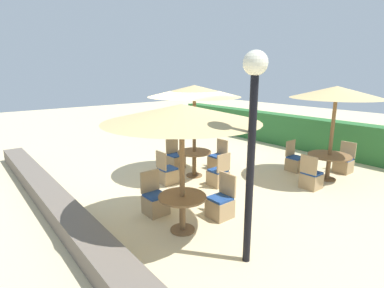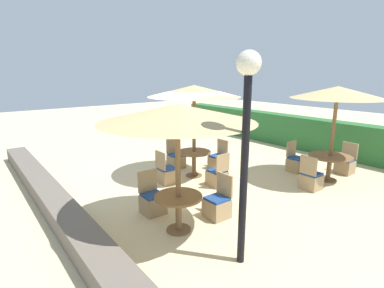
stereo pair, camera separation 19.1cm
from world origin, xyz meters
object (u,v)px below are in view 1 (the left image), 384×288
(patio_chair_back_right_south, at_px, (311,179))
(patio_chair_front_right_north, at_px, (220,205))
(parasol_back_right, at_px, (337,93))
(patio_chair_center_south, at_px, (167,174))
(parasol_front_right, at_px, (182,114))
(parasol_center, at_px, (194,91))
(patio_chair_back_right_west, at_px, (295,162))
(patio_chair_front_right_west, at_px, (155,202))
(patio_chair_back_right_north, at_px, (343,164))
(patio_chair_center_west, at_px, (176,160))
(lamp_post, at_px, (253,119))
(patio_chair_center_east, at_px, (218,176))
(round_table_back_right, at_px, (329,160))
(round_table_front_right, at_px, (182,205))
(round_table_center, at_px, (194,157))
(patio_chair_center_north, at_px, (218,161))

(patio_chair_back_right_south, bearing_deg, patio_chair_front_right_north, -96.64)
(parasol_back_right, height_order, patio_chair_center_south, parasol_back_right)
(parasol_front_right, relative_size, parasol_back_right, 1.08)
(parasol_center, bearing_deg, patio_chair_back_right_west, 60.06)
(patio_chair_front_right_west, height_order, patio_chair_center_south, same)
(parasol_back_right, distance_m, patio_chair_back_right_north, 2.43)
(patio_chair_center_west, bearing_deg, parasol_front_right, 55.90)
(parasol_front_right, xyz_separation_m, patio_chair_back_right_north, (0.34, 5.97, -2.03))
(patio_chair_front_right_north, bearing_deg, parasol_front_right, 86.73)
(patio_chair_front_right_west, relative_size, parasol_back_right, 0.35)
(lamp_post, xyz_separation_m, patio_chair_front_right_west, (-2.38, -0.25, -2.09))
(patio_chair_back_right_west, xyz_separation_m, patio_chair_center_south, (-1.60, -3.73, 0.00))
(patio_chair_back_right_north, bearing_deg, patio_chair_center_west, 45.81)
(patio_chair_back_right_west, distance_m, patio_chair_center_east, 2.81)
(patio_chair_front_right_north, bearing_deg, patio_chair_back_right_west, -79.25)
(patio_chair_back_right_south, xyz_separation_m, patio_chair_back_right_north, (-0.06, 1.99, 0.00))
(round_table_back_right, xyz_separation_m, patio_chair_center_west, (-3.65, -2.74, -0.33))
(lamp_post, height_order, patio_chair_center_south, lamp_post)
(patio_chair_back_right_west, bearing_deg, parasol_center, -29.94)
(patio_chair_back_right_south, bearing_deg, parasol_front_right, -95.82)
(patio_chair_back_right_west, bearing_deg, patio_chair_center_south, -23.24)
(patio_chair_front_right_west, relative_size, patio_chair_center_west, 1.00)
(round_table_front_right, height_order, patio_chair_back_right_west, patio_chair_back_right_west)
(patio_chair_center_west, bearing_deg, lamp_post, 67.03)
(parasol_front_right, distance_m, round_table_center, 3.61)
(patio_chair_back_right_north, bearing_deg, patio_chair_front_right_north, 86.72)
(patio_chair_back_right_south, xyz_separation_m, patio_chair_back_right_west, (-1.11, 0.98, 0.00))
(patio_chair_back_right_west, relative_size, patio_chair_center_west, 1.00)
(lamp_post, distance_m, patio_chair_back_right_south, 4.41)
(patio_chair_center_east, bearing_deg, round_table_center, 91.00)
(patio_chair_center_west, bearing_deg, patio_chair_front_right_north, 69.43)
(patio_chair_front_right_north, xyz_separation_m, patio_chair_back_right_west, (-0.76, 3.98, 0.00))
(parasol_front_right, relative_size, patio_chair_center_north, 3.07)
(lamp_post, bearing_deg, patio_chair_front_right_north, 151.51)
(patio_chair_center_north, bearing_deg, round_table_back_right, -146.90)
(parasol_front_right, distance_m, patio_chair_center_west, 4.46)
(parasol_front_right, xyz_separation_m, round_table_back_right, (0.35, 4.97, -1.70))
(parasol_back_right, height_order, patio_chair_center_west, parasol_back_right)
(patio_chair_front_right_north, distance_m, patio_chair_back_right_west, 4.05)
(parasol_center, xyz_separation_m, round_table_center, (-0.00, -0.00, -1.91))
(parasol_back_right, height_order, patio_chair_center_east, parasol_back_right)
(patio_chair_back_right_west, bearing_deg, patio_chair_center_east, -12.04)
(round_table_back_right, bearing_deg, parasol_center, -133.56)
(patio_chair_back_right_south, bearing_deg, lamp_post, -74.83)
(patio_chair_back_right_north, bearing_deg, round_table_back_right, 90.68)
(lamp_post, relative_size, parasol_center, 1.25)
(round_table_front_right, relative_size, patio_chair_front_right_west, 0.99)
(patio_chair_back_right_north, height_order, patio_chair_center_east, same)
(patio_chair_center_south, height_order, patio_chair_center_west, same)
(lamp_post, xyz_separation_m, round_table_center, (-3.72, 1.95, -1.77))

